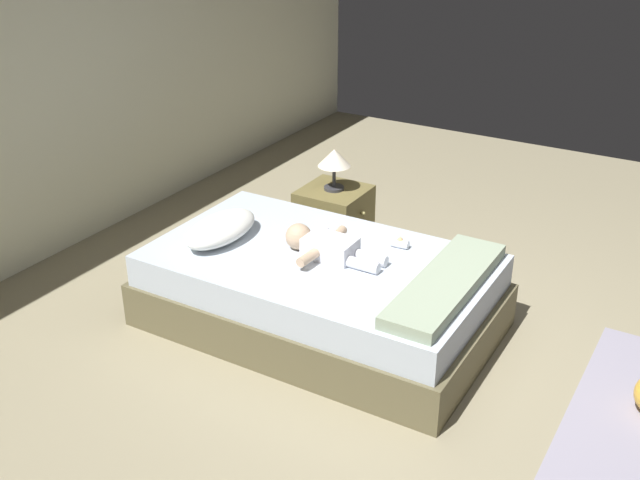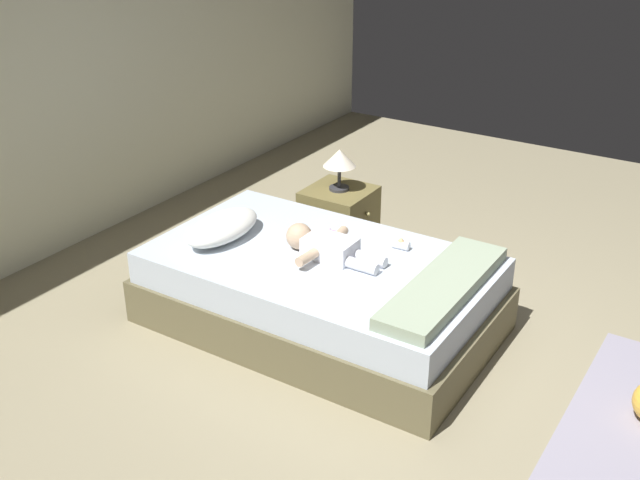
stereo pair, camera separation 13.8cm
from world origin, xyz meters
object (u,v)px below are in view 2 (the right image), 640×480
at_px(baby, 325,246).
at_px(lamp, 339,160).
at_px(bed, 320,291).
at_px(pillow, 222,227).
at_px(nightstand, 339,220).
at_px(baby_bottle, 401,244).
at_px(toothbrush, 335,232).

height_order(baby, lamp, lamp).
bearing_deg(bed, lamp, 24.96).
xyz_separation_m(pillow, lamp, (1.01, -0.20, 0.15)).
xyz_separation_m(pillow, nightstand, (1.01, -0.20, -0.30)).
relative_size(baby, nightstand, 1.33).
bearing_deg(lamp, nightstand, -90.00).
distance_m(lamp, baby_bottle, 0.97).
bearing_deg(nightstand, lamp, 90.00).
bearing_deg(baby, bed, 132.97).
distance_m(bed, lamp, 1.09).
xyz_separation_m(bed, lamp, (0.89, 0.42, 0.45)).
bearing_deg(bed, pillow, 100.48).
bearing_deg(pillow, baby_bottle, -65.36).
bearing_deg(lamp, pillow, 169.04).
distance_m(nightstand, lamp, 0.44).
xyz_separation_m(pillow, baby_bottle, (0.44, -0.96, -0.04)).
relative_size(lamp, baby_bottle, 2.77).
height_order(pillow, toothbrush, pillow).
height_order(bed, pillow, pillow).
height_order(bed, baby, baby).
bearing_deg(lamp, baby_bottle, -126.80).
height_order(baby, baby_bottle, baby).
height_order(baby, nightstand, baby).
xyz_separation_m(baby, nightstand, (0.88, 0.44, -0.28)).
relative_size(toothbrush, nightstand, 0.29).
distance_m(baby, toothbrush, 0.31).
bearing_deg(baby, pillow, 101.84).
relative_size(baby, lamp, 2.13).
height_order(bed, lamp, lamp).
xyz_separation_m(baby, lamp, (0.88, 0.44, 0.16)).
distance_m(pillow, baby, 0.65).
xyz_separation_m(baby, baby_bottle, (0.31, -0.32, -0.03)).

